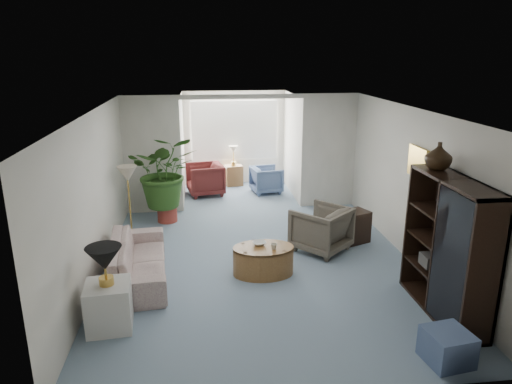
{
  "coord_description": "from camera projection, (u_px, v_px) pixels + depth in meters",
  "views": [
    {
      "loc": [
        -0.91,
        -6.85,
        3.36
      ],
      "look_at": [
        0.0,
        0.6,
        1.1
      ],
      "focal_mm": 33.01,
      "sensor_mm": 36.0,
      "label": 1
    }
  ],
  "objects": [
    {
      "name": "floor",
      "position": [
        261.0,
        268.0,
        7.59
      ],
      "size": [
        6.0,
        6.0,
        0.0
      ],
      "primitive_type": "plane",
      "color": "gray",
      "rests_on": "ground"
    },
    {
      "name": "sunroom_floor",
      "position": [
        239.0,
        194.0,
        11.48
      ],
      "size": [
        2.6,
        2.6,
        0.0
      ],
      "primitive_type": "plane",
      "color": "gray",
      "rests_on": "ground"
    },
    {
      "name": "back_pier_left",
      "position": [
        152.0,
        156.0,
        9.86
      ],
      "size": [
        1.2,
        0.12,
        2.5
      ],
      "primitive_type": "cube",
      "color": "white",
      "rests_on": "ground"
    },
    {
      "name": "back_pier_right",
      "position": [
        329.0,
        151.0,
        10.3
      ],
      "size": [
        1.2,
        0.12,
        2.5
      ],
      "primitive_type": "cube",
      "color": "white",
      "rests_on": "ground"
    },
    {
      "name": "back_header",
      "position": [
        242.0,
        97.0,
        9.73
      ],
      "size": [
        2.6,
        0.12,
        0.1
      ],
      "primitive_type": "cube",
      "color": "white",
      "rests_on": "back_pier_left"
    },
    {
      "name": "window_pane",
      "position": [
        234.0,
        130.0,
        12.11
      ],
      "size": [
        2.2,
        0.02,
        1.5
      ],
      "primitive_type": "cube",
      "color": "white"
    },
    {
      "name": "window_blinds",
      "position": [
        234.0,
        130.0,
        12.08
      ],
      "size": [
        2.2,
        0.02,
        1.5
      ],
      "primitive_type": "cube",
      "color": "white"
    },
    {
      "name": "framed_picture",
      "position": [
        419.0,
        162.0,
        7.29
      ],
      "size": [
        0.04,
        0.5,
        0.4
      ],
      "primitive_type": "cube",
      "color": "#BAAE94"
    },
    {
      "name": "sofa",
      "position": [
        138.0,
        259.0,
        7.18
      ],
      "size": [
        0.99,
        2.14,
        0.61
      ],
      "primitive_type": "imported",
      "rotation": [
        0.0,
        0.0,
        1.66
      ],
      "color": "beige",
      "rests_on": "ground"
    },
    {
      "name": "end_table",
      "position": [
        109.0,
        306.0,
        5.88
      ],
      "size": [
        0.59,
        0.59,
        0.6
      ],
      "primitive_type": "cube",
      "rotation": [
        0.0,
        0.0,
        0.09
      ],
      "color": "silver",
      "rests_on": "ground"
    },
    {
      "name": "table_lamp",
      "position": [
        104.0,
        258.0,
        5.69
      ],
      "size": [
        0.44,
        0.44,
        0.3
      ],
      "primitive_type": "cone",
      "color": "black",
      "rests_on": "end_table"
    },
    {
      "name": "floor_lamp",
      "position": [
        127.0,
        174.0,
        8.41
      ],
      "size": [
        0.36,
        0.36,
        0.28
      ],
      "primitive_type": "cone",
      "color": "beige",
      "rests_on": "ground"
    },
    {
      "name": "coffee_table",
      "position": [
        263.0,
        260.0,
        7.33
      ],
      "size": [
        1.1,
        1.1,
        0.45
      ],
      "primitive_type": "cylinder",
      "rotation": [
        0.0,
        0.0,
        0.18
      ],
      "color": "brown",
      "rests_on": "ground"
    },
    {
      "name": "coffee_bowl",
      "position": [
        259.0,
        243.0,
        7.35
      ],
      "size": [
        0.24,
        0.24,
        0.05
      ],
      "primitive_type": "imported",
      "rotation": [
        0.0,
        0.0,
        0.18
      ],
      "color": "silver",
      "rests_on": "coffee_table"
    },
    {
      "name": "coffee_cup",
      "position": [
        274.0,
        246.0,
        7.17
      ],
      "size": [
        0.11,
        0.11,
        0.09
      ],
      "primitive_type": "imported",
      "rotation": [
        0.0,
        0.0,
        0.18
      ],
      "color": "beige",
      "rests_on": "coffee_table"
    },
    {
      "name": "wingback_chair",
      "position": [
        321.0,
        229.0,
        8.16
      ],
      "size": [
        1.2,
        1.21,
        0.79
      ],
      "primitive_type": "imported",
      "rotation": [
        0.0,
        0.0,
        3.88
      ],
      "color": "#5C5449",
      "rests_on": "ground"
    },
    {
      "name": "side_table_dark",
      "position": [
        354.0,
        226.0,
        8.56
      ],
      "size": [
        0.6,
        0.55,
        0.58
      ],
      "primitive_type": "cube",
      "rotation": [
        0.0,
        0.0,
        0.39
      ],
      "color": "black",
      "rests_on": "ground"
    },
    {
      "name": "entertainment_cabinet",
      "position": [
        448.0,
        248.0,
        6.06
      ],
      "size": [
        0.44,
        1.66,
        1.84
      ],
      "primitive_type": "cube",
      "color": "black",
      "rests_on": "ground"
    },
    {
      "name": "cabinet_urn",
      "position": [
        439.0,
        156.0,
        6.22
      ],
      "size": [
        0.35,
        0.35,
        0.37
      ],
      "primitive_type": "imported",
      "color": "black",
      "rests_on": "entertainment_cabinet"
    },
    {
      "name": "ottoman",
      "position": [
        447.0,
        347.0,
        5.25
      ],
      "size": [
        0.53,
        0.53,
        0.37
      ],
      "primitive_type": "cube",
      "rotation": [
        0.0,
        0.0,
        0.15
      ],
      "color": "slate",
      "rests_on": "ground"
    },
    {
      "name": "plant_pot",
      "position": [
        167.0,
        214.0,
        9.63
      ],
      "size": [
        0.4,
        0.4,
        0.32
      ],
      "primitive_type": "cylinder",
      "color": "#96352B",
      "rests_on": "ground"
    },
    {
      "name": "house_plant",
      "position": [
        165.0,
        171.0,
        9.37
      ],
      "size": [
        1.33,
        1.15,
        1.48
      ],
      "primitive_type": "imported",
      "color": "#2C541D",
      "rests_on": "plant_pot"
    },
    {
      "name": "sunroom_chair_blue",
      "position": [
        266.0,
        180.0,
        11.56
      ],
      "size": [
        0.82,
        0.8,
        0.65
      ],
      "primitive_type": "imported",
      "rotation": [
        0.0,
        0.0,
        1.75
      ],
      "color": "slate",
      "rests_on": "ground"
    },
    {
      "name": "sunroom_chair_maroon",
      "position": [
        205.0,
        179.0,
        11.37
      ],
      "size": [
        0.97,
        0.95,
        0.76
      ],
      "primitive_type": "imported",
      "rotation": [
        0.0,
        0.0,
        -1.39
      ],
      "color": "#551E1D",
      "rests_on": "ground"
    },
    {
      "name": "sunroom_table",
      "position": [
        234.0,
        175.0,
        12.2
      ],
      "size": [
        0.48,
        0.4,
        0.53
      ],
      "primitive_type": "cube",
      "rotation": [
        0.0,
        0.0,
        0.18
      ],
      "color": "brown",
      "rests_on": "ground"
    },
    {
      "name": "shelf_clutter",
      "position": [
        454.0,
        251.0,
        5.82
      ],
      "size": [
        0.3,
        0.96,
        1.06
      ],
      "color": "#393633",
      "rests_on": "entertainment_cabinet"
    }
  ]
}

